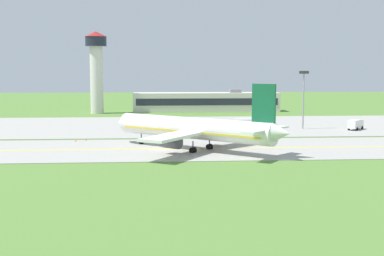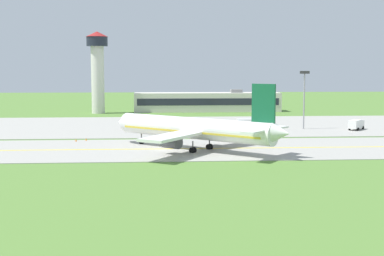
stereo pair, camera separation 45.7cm
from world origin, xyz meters
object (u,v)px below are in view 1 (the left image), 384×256
at_px(control_tower, 96,64).
at_px(apron_light_mast, 304,92).
at_px(service_truck_baggage, 355,124).
at_px(airplane_lead, 195,129).
at_px(service_truck_fuel, 247,122).

relative_size(control_tower, apron_light_mast, 1.90).
height_order(service_truck_baggage, control_tower, control_tower).
relative_size(airplane_lead, service_truck_fuel, 5.14).
bearing_deg(control_tower, service_truck_baggage, -38.55).
xyz_separation_m(airplane_lead, service_truck_baggage, (42.52, 30.68, -2.60)).
distance_m(service_truck_baggage, control_tower, 90.44).
bearing_deg(airplane_lead, control_tower, 107.51).
height_order(airplane_lead, service_truck_baggage, airplane_lead).
bearing_deg(service_truck_fuel, airplane_lead, -113.67).
bearing_deg(airplane_lead, service_truck_fuel, 66.33).
xyz_separation_m(airplane_lead, control_tower, (-27.20, 86.24, 12.60)).
distance_m(service_truck_fuel, apron_light_mast, 16.13).
xyz_separation_m(service_truck_baggage, apron_light_mast, (-12.50, 3.07, 7.79)).
xyz_separation_m(airplane_lead, service_truck_fuel, (16.36, 37.32, -2.60)).
relative_size(service_truck_baggage, control_tower, 0.21).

